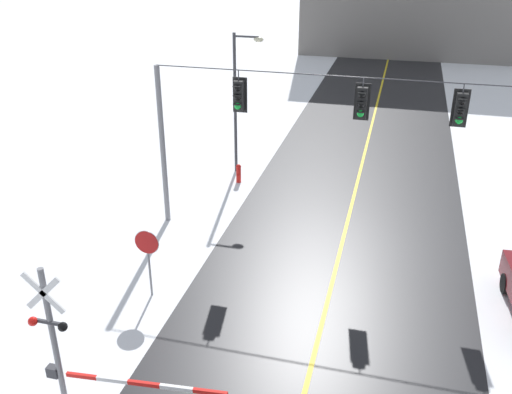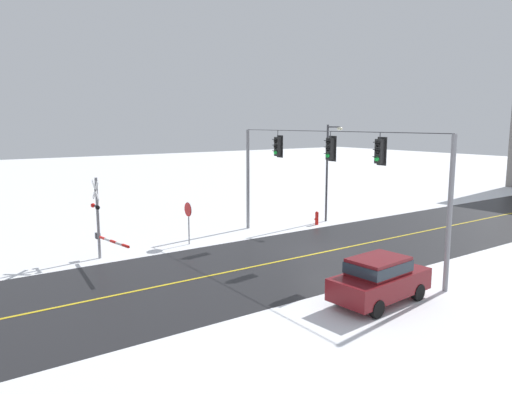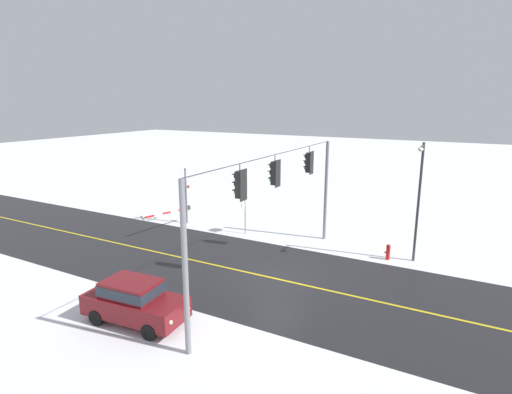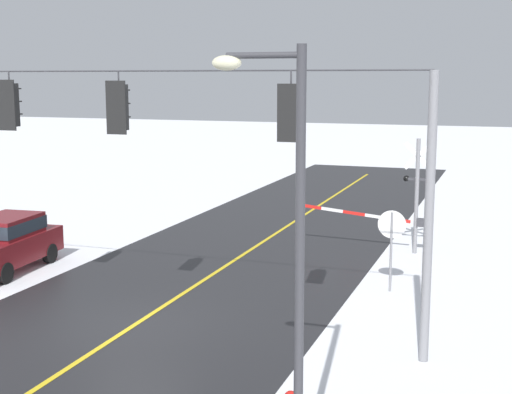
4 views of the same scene
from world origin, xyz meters
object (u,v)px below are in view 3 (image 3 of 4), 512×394
at_px(railroad_crossing, 182,197).
at_px(fire_hydrant, 388,251).
at_px(streetlamp_near, 419,192).
at_px(stop_sign, 245,208).
at_px(parked_car_maroon, 134,300).

bearing_deg(railroad_crossing, fire_hydrant, 90.64).
bearing_deg(fire_hydrant, streetlamp_near, 102.54).
height_order(stop_sign, parked_car_maroon, stop_sign).
distance_m(railroad_crossing, parked_car_maroon, 13.33).
distance_m(parked_car_maroon, streetlamp_near, 15.07).
xyz_separation_m(stop_sign, parked_car_maroon, (11.81, 1.81, -0.76)).
height_order(parked_car_maroon, fire_hydrant, parked_car_maroon).
bearing_deg(railroad_crossing, streetlamp_near, 91.64).
distance_m(stop_sign, parked_car_maroon, 11.98).
distance_m(railroad_crossing, fire_hydrant, 14.22).
bearing_deg(stop_sign, fire_hydrant, 88.93).
relative_size(parked_car_maroon, fire_hydrant, 4.89).
distance_m(stop_sign, railroad_crossing, 4.89).
height_order(stop_sign, railroad_crossing, railroad_crossing).
height_order(railroad_crossing, streetlamp_near, streetlamp_near).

